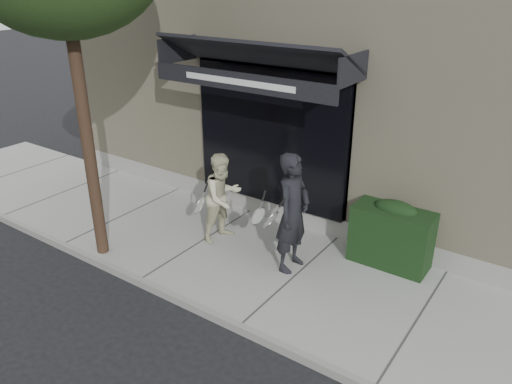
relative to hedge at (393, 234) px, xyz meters
The scene contains 7 objects.
ground 1.79m from the hedge, 131.35° to the right, with size 80.00×80.00×0.00m, color black.
sidewalk 1.77m from the hedge, 131.35° to the right, with size 20.00×3.00×0.12m, color gray.
curb 3.07m from the hedge, 111.45° to the right, with size 20.00×0.10×0.14m, color gray.
building_facade 4.39m from the hedge, 106.65° to the left, with size 14.30×8.04×5.64m.
hedge is the anchor object (origin of this frame).
pedestrian_front 1.76m from the hedge, 140.24° to the right, with size 0.80×0.84×2.01m.
pedestrian_back 3.00m from the hedge, 161.57° to the right, with size 0.77×0.98×1.65m.
Camera 1 is at (3.39, -6.04, 4.66)m, focal length 35.00 mm.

